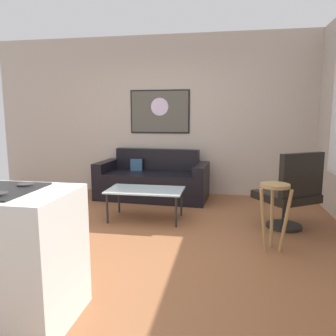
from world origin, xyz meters
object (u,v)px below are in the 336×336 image
at_px(armchair, 291,192).
at_px(bar_stool, 274,201).
at_px(wall_painting, 160,112).
at_px(couch, 153,181).
at_px(coffee_table, 145,192).

height_order(armchair, bar_stool, armchair).
bearing_deg(wall_painting, bar_stool, -54.78).
height_order(couch, armchair, armchair).
distance_m(couch, coffee_table, 1.19).
relative_size(couch, armchair, 1.95).
height_order(coffee_table, armchair, armchair).
bearing_deg(wall_painting, couch, -94.90).
distance_m(couch, armchair, 2.39).
height_order(couch, coffee_table, couch).
bearing_deg(bar_stool, armchair, 67.00).
relative_size(bar_stool, wall_painting, 0.66).
height_order(coffee_table, wall_painting, wall_painting).
height_order(coffee_table, bar_stool, bar_stool).
distance_m(armchair, wall_painting, 2.80).
bearing_deg(coffee_table, wall_painting, 94.35).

